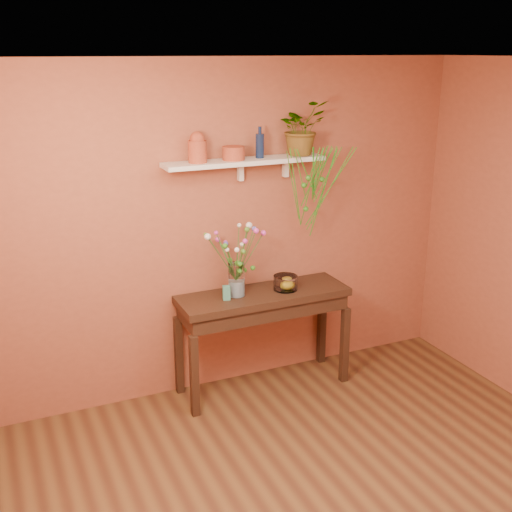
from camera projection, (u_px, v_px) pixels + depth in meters
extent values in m
plane|color=silver|center=(388.00, 59.00, 3.08)|extent=(4.00, 4.00, 0.00)
cube|color=#A2543A|center=(233.00, 229.00, 5.23)|extent=(4.00, 0.04, 2.70)
cube|color=#382417|center=(263.00, 296.00, 5.23)|extent=(1.42, 0.45, 0.06)
cube|color=#382417|center=(263.00, 306.00, 5.26)|extent=(1.36, 0.42, 0.12)
cube|color=#382417|center=(194.00, 376.00, 4.95)|extent=(0.06, 0.06, 0.68)
cube|color=#382417|center=(345.00, 345.00, 5.48)|extent=(0.06, 0.06, 0.68)
cube|color=#382417|center=(179.00, 355.00, 5.29)|extent=(0.06, 0.06, 0.68)
cube|color=#382417|center=(322.00, 328.00, 5.82)|extent=(0.06, 0.06, 0.68)
cube|color=white|center=(245.00, 161.00, 4.96)|extent=(1.30, 0.24, 0.04)
cube|color=white|center=(240.00, 171.00, 5.07)|extent=(0.04, 0.05, 0.15)
cube|color=white|center=(285.00, 168.00, 5.23)|extent=(0.04, 0.05, 0.15)
cylinder|color=#A44630|center=(197.00, 152.00, 4.77)|extent=(0.15, 0.15, 0.17)
sphere|color=#A44630|center=(197.00, 139.00, 4.75)|extent=(0.11, 0.11, 0.11)
cylinder|color=#A44630|center=(233.00, 153.00, 4.90)|extent=(0.22, 0.22, 0.10)
cylinder|color=#101F40|center=(260.00, 146.00, 4.98)|extent=(0.07, 0.07, 0.19)
cylinder|color=#101F40|center=(260.00, 130.00, 4.94)|extent=(0.03, 0.03, 0.06)
imported|color=#337A1E|center=(301.00, 128.00, 5.09)|extent=(0.45, 0.41, 0.43)
cylinder|color=#337A1E|center=(323.00, 169.00, 5.14)|extent=(0.11, 0.07, 0.37)
cylinder|color=#22851B|center=(320.00, 171.00, 5.13)|extent=(0.08, 0.09, 0.39)
cylinder|color=#22851B|center=(307.00, 175.00, 5.06)|extent=(0.24, 0.08, 0.43)
cylinder|color=#337A1E|center=(327.00, 175.00, 5.11)|extent=(0.18, 0.12, 0.46)
cylinder|color=#22851B|center=(313.00, 174.00, 5.12)|extent=(0.05, 0.08, 0.44)
cylinder|color=#22851B|center=(295.00, 187.00, 5.10)|extent=(0.13, 0.03, 0.64)
cylinder|color=#337A1E|center=(300.00, 175.00, 5.05)|extent=(0.16, 0.07, 0.43)
cylinder|color=#22851B|center=(322.00, 168.00, 5.07)|extent=(0.11, 0.16, 0.34)
cylinder|color=#22851B|center=(313.00, 173.00, 5.13)|extent=(0.08, 0.10, 0.43)
cylinder|color=#337A1E|center=(316.00, 169.00, 5.10)|extent=(0.07, 0.10, 0.35)
cylinder|color=#22851B|center=(313.00, 167.00, 5.07)|extent=(0.08, 0.09, 0.33)
cylinder|color=#22851B|center=(319.00, 168.00, 5.06)|extent=(0.02, 0.12, 0.33)
cylinder|color=#337A1E|center=(293.00, 186.00, 5.02)|extent=(0.21, 0.17, 0.59)
cylinder|color=#22851B|center=(330.00, 187.00, 5.17)|extent=(0.29, 0.28, 0.67)
cylinder|color=#22851B|center=(324.00, 187.00, 5.15)|extent=(0.09, 0.25, 0.66)
cylinder|color=#337A1E|center=(329.00, 189.00, 5.16)|extent=(0.31, 0.18, 0.69)
cylinder|color=#22851B|center=(323.00, 192.00, 5.18)|extent=(0.18, 0.10, 0.75)
cylinder|color=#22851B|center=(314.00, 176.00, 5.14)|extent=(0.22, 0.05, 0.49)
cylinder|color=#337A1E|center=(309.00, 189.00, 5.05)|extent=(0.05, 0.34, 0.65)
sphere|color=#337A1E|center=(322.00, 179.00, 5.17)|extent=(0.05, 0.05, 0.05)
sphere|color=#337A1E|center=(304.00, 185.00, 5.09)|extent=(0.05, 0.05, 0.05)
sphere|color=#337A1E|center=(306.00, 209.00, 5.20)|extent=(0.05, 0.05, 0.05)
sphere|color=#337A1E|center=(308.00, 178.00, 5.08)|extent=(0.05, 0.05, 0.05)
cylinder|color=white|center=(236.00, 280.00, 5.11)|extent=(0.13, 0.13, 0.27)
cylinder|color=silver|center=(237.00, 288.00, 5.13)|extent=(0.12, 0.12, 0.13)
cylinder|color=#386B28|center=(241.00, 260.00, 5.01)|extent=(0.03, 0.12, 0.35)
sphere|color=#DA3DBB|center=(245.00, 241.00, 4.92)|extent=(0.04, 0.04, 0.04)
cylinder|color=#386B28|center=(240.00, 266.00, 5.03)|extent=(0.02, 0.11, 0.26)
sphere|color=#4D872E|center=(243.00, 252.00, 4.95)|extent=(0.04, 0.04, 0.04)
cylinder|color=#386B28|center=(246.00, 255.00, 5.01)|extent=(0.12, 0.14, 0.43)
sphere|color=#DA3DBB|center=(256.00, 231.00, 4.91)|extent=(0.04, 0.04, 0.04)
cylinder|color=#386B28|center=(245.00, 254.00, 5.05)|extent=(0.14, 0.06, 0.42)
sphere|color=#5356BB|center=(254.00, 229.00, 4.99)|extent=(0.04, 0.04, 0.04)
cylinder|color=#386B28|center=(250.00, 256.00, 5.06)|extent=(0.21, 0.08, 0.38)
sphere|color=#DA3DBB|center=(263.00, 233.00, 5.01)|extent=(0.04, 0.04, 0.04)
cylinder|color=#386B28|center=(242.00, 255.00, 5.06)|extent=(0.10, 0.01, 0.40)
sphere|color=#4D872E|center=(247.00, 230.00, 5.02)|extent=(0.04, 0.04, 0.04)
cylinder|color=#386B28|center=(243.00, 252.00, 5.08)|extent=(0.13, 0.03, 0.43)
sphere|color=white|center=(249.00, 225.00, 5.05)|extent=(0.05, 0.05, 0.05)
cylinder|color=#386B28|center=(242.00, 253.00, 5.13)|extent=(0.16, 0.13, 0.39)
sphere|color=#337A1E|center=(248.00, 226.00, 5.16)|extent=(0.03, 0.03, 0.03)
cylinder|color=#386B28|center=(239.00, 262.00, 5.12)|extent=(0.08, 0.08, 0.26)
sphere|color=white|center=(242.00, 244.00, 5.12)|extent=(0.04, 0.04, 0.04)
cylinder|color=#386B28|center=(238.00, 252.00, 5.12)|extent=(0.09, 0.13, 0.41)
sphere|color=white|center=(239.00, 225.00, 5.13)|extent=(0.04, 0.04, 0.04)
cylinder|color=#386B28|center=(231.00, 261.00, 5.14)|extent=(0.03, 0.17, 0.27)
sphere|color=#DA3DBB|center=(226.00, 242.00, 5.16)|extent=(0.04, 0.04, 0.04)
cylinder|color=#386B28|center=(231.00, 262.00, 5.10)|extent=(0.05, 0.10, 0.27)
sphere|color=#4D872E|center=(226.00, 244.00, 5.09)|extent=(0.03, 0.03, 0.03)
cylinder|color=#386B28|center=(227.00, 259.00, 5.12)|extent=(0.09, 0.17, 0.30)
sphere|color=#DA3DBB|center=(218.00, 240.00, 5.13)|extent=(0.04, 0.04, 0.04)
cylinder|color=#386B28|center=(231.00, 262.00, 5.07)|extent=(0.07, 0.05, 0.29)
sphere|color=#5356BB|center=(226.00, 244.00, 5.04)|extent=(0.04, 0.04, 0.04)
cylinder|color=#386B28|center=(226.00, 256.00, 5.05)|extent=(0.15, 0.06, 0.39)
sphere|color=#DA3DBB|center=(216.00, 233.00, 4.98)|extent=(0.03, 0.03, 0.03)
cylinder|color=#386B28|center=(221.00, 257.00, 5.00)|extent=(0.25, 0.02, 0.40)
sphere|color=#4D872E|center=(206.00, 235.00, 4.90)|extent=(0.03, 0.03, 0.03)
cylinder|color=#386B28|center=(222.00, 258.00, 4.98)|extent=(0.26, 0.05, 0.40)
sphere|color=white|center=(208.00, 237.00, 4.86)|extent=(0.05, 0.05, 0.05)
cylinder|color=#386B28|center=(231.00, 263.00, 4.97)|extent=(0.15, 0.14, 0.34)
sphere|color=#337A1E|center=(225.00, 246.00, 4.84)|extent=(0.04, 0.04, 0.04)
cylinder|color=#386B28|center=(232.00, 265.00, 4.99)|extent=(0.13, 0.13, 0.30)
sphere|color=white|center=(227.00, 250.00, 4.86)|extent=(0.03, 0.03, 0.03)
cylinder|color=#386B28|center=(237.00, 265.00, 4.97)|extent=(0.07, 0.20, 0.31)
sphere|color=white|center=(237.00, 250.00, 4.82)|extent=(0.04, 0.04, 0.04)
sphere|color=#337A1E|center=(253.00, 268.00, 5.11)|extent=(0.04, 0.04, 0.04)
sphere|color=#337A1E|center=(245.00, 270.00, 5.15)|extent=(0.04, 0.04, 0.04)
sphere|color=#337A1E|center=(240.00, 264.00, 4.95)|extent=(0.04, 0.04, 0.04)
sphere|color=#337A1E|center=(240.00, 271.00, 5.03)|extent=(0.04, 0.04, 0.04)
sphere|color=#337A1E|center=(237.00, 263.00, 4.99)|extent=(0.04, 0.04, 0.04)
sphere|color=#337A1E|center=(230.00, 260.00, 5.08)|extent=(0.04, 0.04, 0.04)
cylinder|color=white|center=(285.00, 283.00, 5.27)|extent=(0.20, 0.20, 0.12)
cylinder|color=white|center=(285.00, 289.00, 5.28)|extent=(0.19, 0.19, 0.01)
sphere|color=yellow|center=(287.00, 284.00, 5.27)|extent=(0.08, 0.08, 0.08)
cube|color=#296A7C|center=(226.00, 293.00, 5.05)|extent=(0.07, 0.05, 0.12)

